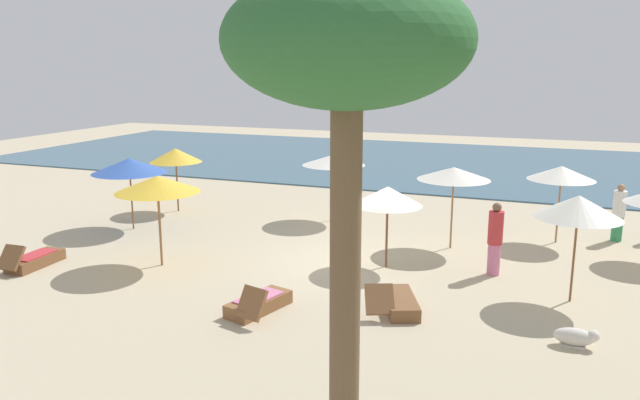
% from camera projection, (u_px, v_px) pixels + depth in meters
% --- Properties ---
extents(ground_plane, '(60.00, 60.00, 0.00)m').
position_uv_depth(ground_plane, '(351.00, 263.00, 15.77)').
color(ground_plane, '#BCAD8E').
extents(ocean_water, '(48.00, 16.00, 0.06)m').
position_uv_depth(ocean_water, '(454.00, 164.00, 31.27)').
color(ocean_water, '#3D6075').
rests_on(ocean_water, ground_plane).
extents(umbrella_0, '(2.28, 2.28, 2.21)m').
position_uv_depth(umbrella_0, '(129.00, 166.00, 18.67)').
color(umbrella_0, brown).
rests_on(umbrella_0, ground_plane).
extents(umbrella_1, '(1.98, 1.98, 2.28)m').
position_uv_depth(umbrella_1, '(454.00, 174.00, 16.66)').
color(umbrella_1, olive).
rests_on(umbrella_1, ground_plane).
extents(umbrella_2, '(2.10, 2.10, 2.31)m').
position_uv_depth(umbrella_2, '(157.00, 184.00, 15.19)').
color(umbrella_2, olive).
rests_on(umbrella_2, ground_plane).
extents(umbrella_4, '(1.80, 1.80, 2.34)m').
position_uv_depth(umbrella_4, '(578.00, 207.00, 12.82)').
color(umbrella_4, brown).
rests_on(umbrella_4, ground_plane).
extents(umbrella_5, '(2.03, 2.03, 2.17)m').
position_uv_depth(umbrella_5, '(334.00, 160.00, 19.71)').
color(umbrella_5, brown).
rests_on(umbrella_5, ground_plane).
extents(umbrella_6, '(1.77, 1.77, 2.19)m').
position_uv_depth(umbrella_6, '(176.00, 155.00, 21.00)').
color(umbrella_6, brown).
rests_on(umbrella_6, ground_plane).
extents(umbrella_7, '(1.86, 1.86, 2.22)m').
position_uv_depth(umbrella_7, '(561.00, 173.00, 17.21)').
color(umbrella_7, olive).
rests_on(umbrella_7, ground_plane).
extents(umbrella_8, '(1.73, 1.73, 2.07)m').
position_uv_depth(umbrella_8, '(388.00, 196.00, 15.13)').
color(umbrella_8, brown).
rests_on(umbrella_8, ground_plane).
extents(lounger_0, '(1.20, 1.79, 0.69)m').
position_uv_depth(lounger_0, '(398.00, 302.00, 12.74)').
color(lounger_0, brown).
rests_on(lounger_0, ground_plane).
extents(lounger_2, '(1.00, 1.74, 0.74)m').
position_uv_depth(lounger_2, '(258.00, 304.00, 12.66)').
color(lounger_2, brown).
rests_on(lounger_2, ground_plane).
extents(lounger_3, '(0.66, 1.70, 0.70)m').
position_uv_depth(lounger_3, '(33.00, 260.00, 15.47)').
color(lounger_3, brown).
rests_on(lounger_3, ground_plane).
extents(person_0, '(0.50, 0.50, 1.67)m').
position_uv_depth(person_0, '(619.00, 213.00, 17.61)').
color(person_0, '#338C59').
rests_on(person_0, ground_plane).
extents(person_3, '(0.50, 0.50, 1.79)m').
position_uv_depth(person_3, '(495.00, 239.00, 14.75)').
color(person_3, '#D17299').
rests_on(person_3, ground_plane).
extents(palm_2, '(2.59, 2.59, 5.96)m').
position_uv_depth(palm_2, '(347.00, 57.00, 6.28)').
color(palm_2, brown).
rests_on(palm_2, ground_plane).
extents(dog, '(0.78, 0.33, 0.36)m').
position_uv_depth(dog, '(576.00, 337.00, 11.09)').
color(dog, silver).
rests_on(dog, ground_plane).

